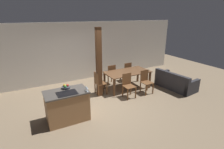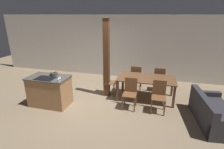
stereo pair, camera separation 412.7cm
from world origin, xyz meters
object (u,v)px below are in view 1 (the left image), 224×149
Objects in this scene: dining_chair_far_left at (111,74)px; timber_post at (99,63)px; fruit_bowl at (66,87)px; couch at (175,82)px; wine_glass_near at (87,88)px; dining_chair_near_right at (146,81)px; kitchen_island at (67,106)px; dining_chair_far_right at (126,71)px; dining_chair_head_end at (99,83)px; dining_table at (127,74)px; wine_glass_middle at (86,87)px; dining_chair_near_left at (128,85)px.

timber_post is at bearing 41.69° from dining_chair_far_left.
fruit_bowl is 1.73m from timber_post.
fruit_bowl reaches higher than couch.
dining_chair_near_right is at bearing 15.45° from wine_glass_near.
timber_post reaches higher than fruit_bowl.
dining_chair_far_right is (3.27, 1.89, 0.02)m from kitchen_island.
dining_chair_head_end is 0.35× the size of timber_post.
dining_chair_far_right is 0.35× the size of timber_post.
couch is at bearing 6.89° from wine_glass_near.
wine_glass_near is (0.54, -0.30, 0.57)m from kitchen_island.
dining_chair_far_right is (2.73, 2.20, -0.55)m from wine_glass_near.
dining_chair_far_right reaches higher than dining_table.
dining_table is at bearing -90.00° from dining_chair_head_end.
fruit_bowl reaches higher than dining_chair_far_right.
wine_glass_near reaches higher than kitchen_island.
wine_glass_middle is at bearing 144.09° from dining_chair_head_end.
dining_chair_far_left is (1.90, 2.12, -0.55)m from wine_glass_middle.
dining_table is 1.31m from dining_chair_head_end.
wine_glass_middle is (0.00, 0.08, 0.00)m from wine_glass_near.
dining_chair_near_right is at bearing 0.00° from dining_chair_near_left.
dining_chair_far_left is (2.44, 1.89, 0.02)m from kitchen_island.
wine_glass_near is at bearing 145.59° from dining_chair_head_end.
kitchen_island is at bearing 85.60° from couch.
dining_chair_far_right is at bearing 90.00° from dining_chair_near_right.
dining_chair_near_left and dining_chair_far_left have the same top height.
kitchen_island is at bearing -157.64° from dining_table.
timber_post reaches higher than dining_table.
fruit_bowl is (0.06, 0.22, 0.51)m from kitchen_island.
fruit_bowl is at bearing 122.54° from dining_chair_head_end.
couch is (4.61, -0.03, -0.71)m from fruit_bowl.
dining_chair_near_left is (-0.42, -0.72, -0.17)m from dining_table.
timber_post is at bearing 30.40° from fruit_bowl.
fruit_bowl is 3.65m from dining_chair_far_right.
dining_chair_far_left reaches higher than dining_table.
dining_chair_near_left is 0.35× the size of timber_post.
dining_chair_far_left is (1.90, 2.20, -0.55)m from wine_glass_near.
dining_chair_near_left and dining_chair_far_right have the same top height.
dining_chair_near_right is 1.00× the size of dining_chair_far_left.
kitchen_island is 0.47× the size of timber_post.
wine_glass_middle is at bearing -160.38° from dining_chair_near_left.
dining_chair_head_end is at bearing 157.33° from dining_chair_near_right.
fruit_bowl is at bearing 35.12° from dining_chair_far_left.
fruit_bowl is 2.94m from dining_chair_far_left.
dining_chair_head_end is at bearing 65.78° from couch.
timber_post reaches higher than dining_chair_far_left.
timber_post is at bearing 52.95° from wine_glass_middle.
dining_chair_near_left is at bearing 90.00° from dining_chair_far_left.
kitchen_island is 1.34× the size of dining_chair_near_right.
dining_chair_far_left is (-0.84, 1.44, 0.00)m from dining_chair_near_right.
kitchen_island is at bearing -172.09° from dining_chair_near_right.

